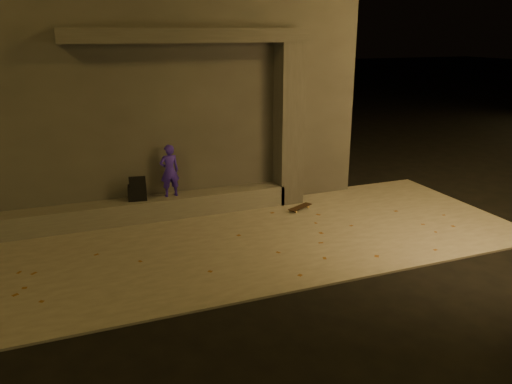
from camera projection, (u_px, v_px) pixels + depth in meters
name	position (u px, v px, depth m)	size (l,w,h in m)	color
ground	(289.00, 287.00, 7.88)	(120.00, 120.00, 0.00)	black
sidewalk	(245.00, 239.00, 9.65)	(11.00, 4.40, 0.04)	#67625B
building	(145.00, 84.00, 12.49)	(9.00, 5.10, 5.22)	#3A3835
ledge	(151.00, 208.00, 10.61)	(6.00, 0.55, 0.45)	#55524D
column	(289.00, 125.00, 11.23)	(0.55, 0.55, 3.60)	#3A3835
canopy	(189.00, 35.00, 9.92)	(5.00, 0.70, 0.28)	#3A3835
skateboarder	(170.00, 171.00, 10.52)	(0.41, 0.27, 1.12)	#2E1AAA
backpack	(137.00, 191.00, 10.39)	(0.41, 0.30, 0.54)	black
skateboard	(300.00, 207.00, 11.17)	(0.68, 0.45, 0.07)	black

